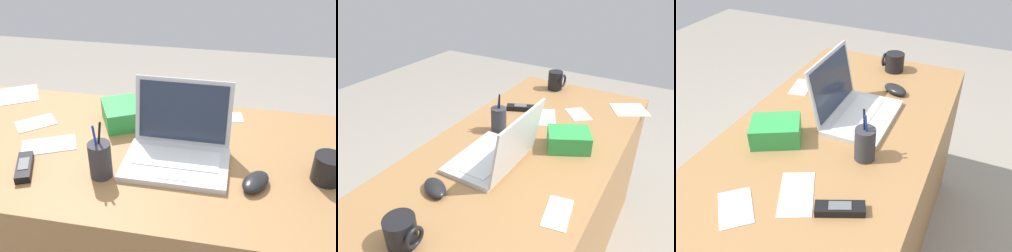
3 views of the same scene
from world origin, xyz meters
The scene contains 12 objects.
desk centered at (0.00, 0.00, 0.36)m, with size 1.50×0.73×0.72m, color #9E7042.
laptop centered at (0.17, -0.03, 0.77)m, with size 0.33×0.26×0.23m.
computer_mouse centered at (0.41, -0.12, 0.73)m, with size 0.06×0.11×0.03m, color black.
coffee_mug_white centered at (0.62, -0.05, 0.76)m, with size 0.09×0.10×0.09m.
coffee_mug_tall centered at (-0.63, -0.14, 0.77)m, with size 0.08×0.09×0.11m.
cordless_phone centered at (-0.28, -0.18, 0.73)m, with size 0.09×0.14×0.03m.
pen_holder centered at (-0.04, -0.16, 0.78)m, with size 0.07×0.07×0.18m.
snack_bag centered at (-0.07, 0.16, 0.75)m, with size 0.13×0.17×0.08m, color green.
paper_note_near_laptop centered at (0.30, 0.27, 0.72)m, with size 0.14×0.08×0.00m, color white.
paper_note_left centered at (-0.38, 0.09, 0.72)m, with size 0.14×0.09×0.00m, color white.
paper_note_right centered at (-0.57, 0.30, 0.72)m, with size 0.15×0.16×0.00m, color white.
paper_note_front centered at (-0.27, -0.03, 0.72)m, with size 0.18×0.10×0.00m, color white.
Camera 2 is at (0.99, 0.50, 1.41)m, focal length 33.57 mm.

